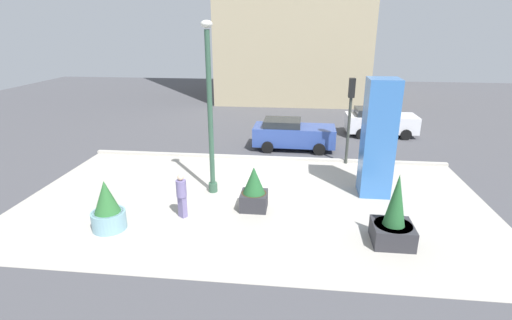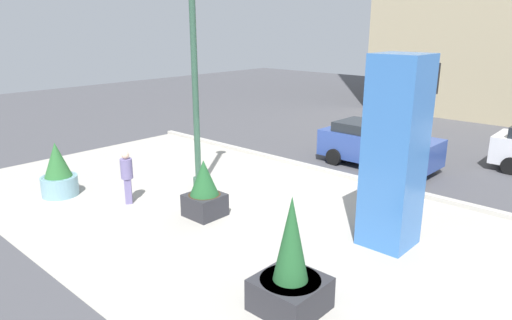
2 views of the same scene
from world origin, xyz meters
The scene contains 12 objects.
ground_plane centered at (0.00, 4.00, 0.00)m, with size 60.00×60.00×0.00m, color #47474C.
plaza_pavement centered at (0.00, -2.00, 0.00)m, with size 18.00×10.00×0.02m, color #ADA89E.
curb_strip centered at (0.00, 3.12, 0.08)m, with size 18.00×0.24×0.16m, color #B7B2A8.
lamp_post centered at (-1.75, -1.16, 3.27)m, with size 0.44×0.44×6.71m.
art_pillar_blue centered at (4.78, -0.59, 2.33)m, with size 1.19×1.19×4.67m, color #3870BC.
potted_plant_mid_plaza centered at (-4.57, -4.58, 0.75)m, with size 1.13×1.13×1.75m.
potted_plant_near_left centered at (0.11, -2.53, 0.76)m, with size 0.98×0.98×1.67m.
potted_plant_curbside centered at (4.71, -4.43, 0.83)m, with size 1.24×1.24×2.34m.
traffic_light_corner centered at (4.08, 2.98, 2.85)m, with size 0.28×0.42×4.21m.
car_intersection centered at (6.68, 8.55, 0.86)m, with size 4.30×2.20×1.70m.
car_passing_lane centered at (1.36, 5.14, 0.85)m, with size 4.48×2.16×1.66m.
pedestrian_on_sidewalk centered at (-2.35, -3.46, 0.91)m, with size 0.50×0.50×1.64m.
Camera 1 is at (1.64, -15.46, 6.51)m, focal length 26.93 mm.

